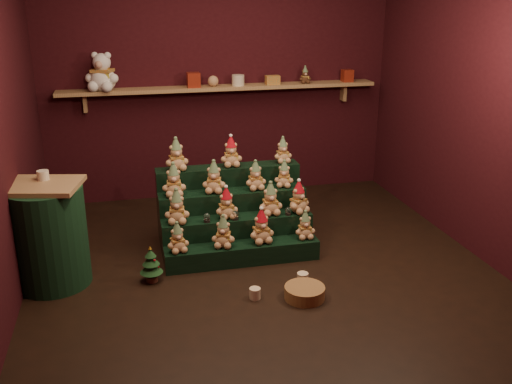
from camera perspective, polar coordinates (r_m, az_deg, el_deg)
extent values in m
plane|color=black|center=(5.19, 0.44, -7.21)|extent=(4.00, 4.00, 0.00)
cube|color=black|center=(6.71, -3.76, 11.45)|extent=(4.00, 0.10, 2.80)
cube|color=black|center=(2.85, 10.31, 0.14)|extent=(4.00, 0.10, 2.80)
cube|color=black|center=(5.58, 21.64, 8.52)|extent=(0.10, 4.00, 2.80)
cube|color=tan|center=(6.55, -3.47, 10.37)|extent=(3.60, 0.26, 0.04)
cube|color=tan|center=(6.56, -16.72, 8.55)|extent=(0.04, 0.12, 0.20)
cube|color=tan|center=(7.05, 8.73, 9.84)|extent=(0.04, 0.12, 0.20)
cube|color=black|center=(5.18, -1.37, -6.16)|extent=(1.40, 0.22, 0.18)
cube|color=black|center=(5.34, -1.87, -4.29)|extent=(1.40, 0.22, 0.36)
cube|color=black|center=(5.50, -2.34, -2.54)|extent=(1.40, 0.22, 0.54)
cube|color=black|center=(5.67, -2.78, -0.88)|extent=(1.40, 0.22, 0.72)
cylinder|color=black|center=(5.16, -4.93, -2.89)|extent=(0.06, 0.06, 0.02)
sphere|color=white|center=(5.15, -4.94, -2.46)|extent=(0.06, 0.06, 0.06)
cylinder|color=black|center=(5.20, -2.08, -2.64)|extent=(0.06, 0.06, 0.02)
sphere|color=white|center=(5.19, -2.09, -2.21)|extent=(0.06, 0.06, 0.06)
cylinder|color=black|center=(5.32, 3.22, -2.19)|extent=(0.05, 0.05, 0.02)
sphere|color=white|center=(5.30, 3.23, -1.82)|extent=(0.06, 0.06, 0.06)
cube|color=tan|center=(4.84, -20.58, 0.59)|extent=(0.67, 0.60, 0.04)
cylinder|color=#10321B|center=(4.99, -19.98, -4.22)|extent=(0.62, 0.62, 0.85)
cylinder|color=beige|center=(4.92, -20.53, 1.59)|extent=(0.10, 0.10, 0.08)
cylinder|color=#4C271B|center=(4.97, -10.35, -8.53)|extent=(0.10, 0.10, 0.05)
cone|color=#123316|center=(4.92, -10.43, -7.38)|extent=(0.19, 0.19, 0.10)
cone|color=#123316|center=(4.89, -10.48, -6.67)|extent=(0.15, 0.15, 0.09)
cone|color=#123316|center=(4.86, -10.52, -6.01)|extent=(0.10, 0.10, 0.07)
cone|color=gold|center=(4.84, -10.56, -5.49)|extent=(0.03, 0.03, 0.03)
cylinder|color=beige|center=(4.63, -0.11, -10.10)|extent=(0.09, 0.09, 0.09)
cylinder|color=beige|center=(4.86, 4.69, -8.60)|extent=(0.10, 0.10, 0.10)
cylinder|color=#996B3E|center=(4.64, 4.89, -9.98)|extent=(0.38, 0.38, 0.10)
cube|color=maroon|center=(6.47, -6.27, 11.08)|extent=(0.14, 0.14, 0.16)
cylinder|color=beige|center=(6.55, -1.80, 11.11)|extent=(0.14, 0.14, 0.12)
cube|color=maroon|center=(6.93, 9.11, 11.42)|extent=(0.12, 0.12, 0.14)
sphere|color=tan|center=(6.50, -4.31, 11.00)|extent=(0.12, 0.12, 0.12)
cube|color=orange|center=(6.65, 1.66, 11.14)|extent=(0.16, 0.10, 0.10)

